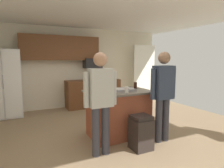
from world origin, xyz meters
TOP-DOWN VIEW (x-y plane):
  - floor at (0.00, 0.00)m, footprint 7.04×7.04m
  - ceiling at (0.00, 0.00)m, footprint 7.04×7.04m
  - back_wall at (0.00, 2.80)m, footprint 6.40×0.10m
  - french_door_window_panel at (2.60, 2.40)m, footprint 0.90×0.06m
  - cabinet_run_upper at (-0.40, 2.60)m, footprint 2.40×0.38m
  - cabinet_run_lower at (0.60, 2.48)m, footprint 1.80×0.63m
  - refrigerator at (-2.00, 2.38)m, footprint 0.87×0.76m
  - microwave_over_range at (0.60, 2.50)m, footprint 0.56×0.40m
  - kitchen_island at (0.17, -0.15)m, footprint 1.30×0.88m
  - person_guest_by_door at (0.80, -0.77)m, footprint 0.57×0.23m
  - person_guest_right at (-0.47, -0.75)m, footprint 0.57×0.22m
  - tumbler_amber at (0.66, -0.03)m, footprint 0.07×0.07m
  - glass_stout_tall at (-0.24, -0.41)m, footprint 0.07×0.07m
  - glass_pilsner at (-0.21, -0.17)m, footprint 0.06×0.06m
  - mug_ceramic_white at (0.22, -0.40)m, footprint 0.12×0.08m
  - glass_short_whisky at (-0.18, 0.01)m, footprint 0.06×0.06m
  - mug_blue_stoneware at (-0.04, 0.05)m, footprint 0.12×0.08m
  - serving_tray at (0.26, -0.18)m, footprint 0.44×0.30m
  - trash_bin at (0.24, -0.87)m, footprint 0.34×0.34m

SIDE VIEW (x-z plane):
  - floor at x=0.00m, z-range 0.00..0.00m
  - trash_bin at x=0.24m, z-range 0.00..0.61m
  - cabinet_run_lower at x=0.60m, z-range 0.00..0.90m
  - kitchen_island at x=0.17m, z-range 0.01..0.95m
  - refrigerator at x=-2.00m, z-range 0.00..1.85m
  - serving_tray at x=0.26m, z-range 0.95..0.99m
  - person_guest_right at x=-0.47m, z-range 0.13..1.82m
  - person_guest_by_door at x=0.80m, z-range 0.14..1.86m
  - mug_blue_stoneware at x=-0.04m, z-range 0.95..1.06m
  - mug_ceramic_white at x=0.22m, z-range 0.95..1.06m
  - glass_pilsner at x=-0.21m, z-range 0.95..1.07m
  - glass_stout_tall at x=-0.24m, z-range 0.95..1.07m
  - tumbler_amber at x=0.66m, z-range 0.95..1.08m
  - glass_short_whisky at x=-0.18m, z-range 0.95..1.09m
  - french_door_window_panel at x=2.60m, z-range 0.10..2.10m
  - back_wall at x=0.00m, z-range 0.00..2.60m
  - microwave_over_range at x=0.60m, z-range 1.29..1.61m
  - cabinet_run_upper at x=-0.40m, z-range 1.55..2.30m
  - ceiling at x=0.00m, z-range 2.60..2.60m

